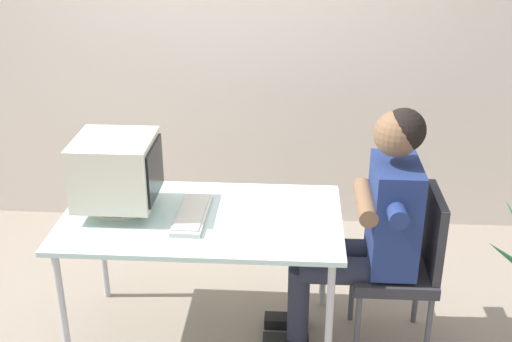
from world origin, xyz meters
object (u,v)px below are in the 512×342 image
(office_chair, at_px, (406,261))
(person_seated, at_px, (370,221))
(keyboard, at_px, (192,214))
(desk, at_px, (202,226))
(crt_monitor, at_px, (117,171))

(office_chair, height_order, person_seated, person_seated)
(keyboard, bearing_deg, person_seated, 2.42)
(desk, relative_size, office_chair, 1.59)
(crt_monitor, bearing_deg, desk, -4.95)
(keyboard, xyz_separation_m, office_chair, (1.06, 0.04, -0.25))
(desk, distance_m, office_chair, 1.04)
(keyboard, bearing_deg, office_chair, 1.98)
(crt_monitor, bearing_deg, office_chair, -0.52)
(desk, height_order, crt_monitor, crt_monitor)
(desk, xyz_separation_m, person_seated, (0.83, 0.02, 0.04))
(crt_monitor, distance_m, office_chair, 1.51)
(desk, xyz_separation_m, crt_monitor, (-0.42, 0.04, 0.27))
(desk, distance_m, keyboard, 0.08)
(desk, bearing_deg, person_seated, 1.59)
(desk, bearing_deg, crt_monitor, 175.05)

